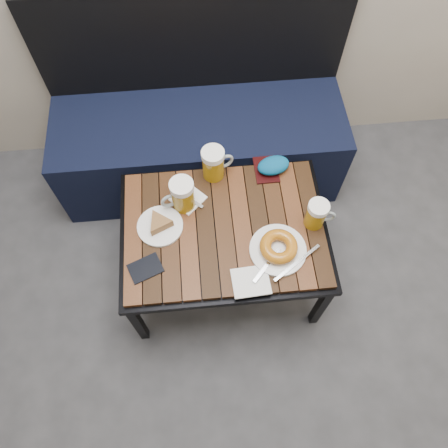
{
  "coord_description": "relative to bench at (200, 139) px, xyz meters",
  "views": [
    {
      "loc": [
        -0.16,
        0.34,
        2.02
      ],
      "look_at": [
        -0.09,
        1.14,
        0.5
      ],
      "focal_mm": 35.0,
      "sensor_mm": 36.0,
      "label": 1
    }
  ],
  "objects": [
    {
      "name": "room_shell",
      "position": [
        0.15,
        -1.26,
        1.48
      ],
      "size": [
        4.0,
        4.0,
        4.0
      ],
      "color": "gray",
      "rests_on": "ground"
    },
    {
      "name": "bench",
      "position": [
        0.0,
        0.0,
        0.0
      ],
      "size": [
        1.4,
        0.5,
        0.95
      ],
      "color": "black",
      "rests_on": "ground"
    },
    {
      "name": "cafe_table",
      "position": [
        0.07,
        -0.62,
        0.16
      ],
      "size": [
        0.84,
        0.62,
        0.47
      ],
      "color": "black",
      "rests_on": "ground"
    },
    {
      "name": "beer_mug_left",
      "position": [
        -0.09,
        -0.5,
        0.28
      ],
      "size": [
        0.15,
        0.11,
        0.15
      ],
      "rotation": [
        0.0,
        0.0,
        3.4
      ],
      "color": "#986F0C",
      "rests_on": "cafe_table"
    },
    {
      "name": "beer_mug_centre",
      "position": [
        0.05,
        -0.36,
        0.28
      ],
      "size": [
        0.15,
        0.11,
        0.15
      ],
      "rotation": [
        0.0,
        0.0,
        0.32
      ],
      "color": "#986F0C",
      "rests_on": "cafe_table"
    },
    {
      "name": "beer_mug_right",
      "position": [
        0.43,
        -0.63,
        0.27
      ],
      "size": [
        0.12,
        0.09,
        0.13
      ],
      "rotation": [
        0.0,
        0.0,
        -0.15
      ],
      "color": "#986F0C",
      "rests_on": "cafe_table"
    },
    {
      "name": "plate_pie",
      "position": [
        -0.19,
        -0.59,
        0.22
      ],
      "size": [
        0.18,
        0.18,
        0.05
      ],
      "color": "white",
      "rests_on": "cafe_table"
    },
    {
      "name": "plate_bagel",
      "position": [
        0.26,
        -0.74,
        0.22
      ],
      "size": [
        0.28,
        0.24,
        0.06
      ],
      "color": "white",
      "rests_on": "cafe_table"
    },
    {
      "name": "napkin_left",
      "position": [
        -0.07,
        -0.47,
        0.2
      ],
      "size": [
        0.16,
        0.16,
        0.01
      ],
      "rotation": [
        0.0,
        0.0,
        0.76
      ],
      "color": "white",
      "rests_on": "cafe_table"
    },
    {
      "name": "napkin_right",
      "position": [
        0.14,
        -0.86,
        0.2
      ],
      "size": [
        0.15,
        0.13,
        0.01
      ],
      "rotation": [
        0.0,
        0.0,
        0.06
      ],
      "color": "white",
      "rests_on": "cafe_table"
    },
    {
      "name": "passport_navy",
      "position": [
        -0.25,
        -0.77,
        0.2
      ],
      "size": [
        0.15,
        0.13,
        0.01
      ],
      "primitive_type": "cube",
      "rotation": [
        0.0,
        0.0,
        -1.19
      ],
      "color": "black",
      "rests_on": "cafe_table"
    },
    {
      "name": "passport_burgundy",
      "position": [
        0.27,
        -0.36,
        0.2
      ],
      "size": [
        0.1,
        0.14,
        0.01
      ],
      "primitive_type": "cube",
      "rotation": [
        0.0,
        0.0,
        0.01
      ],
      "color": "black",
      "rests_on": "cafe_table"
    },
    {
      "name": "knit_pouch",
      "position": [
        0.3,
        -0.36,
        0.23
      ],
      "size": [
        0.16,
        0.12,
        0.06
      ],
      "primitive_type": "ellipsoid",
      "rotation": [
        0.0,
        0.0,
        0.22
      ],
      "color": "navy",
      "rests_on": "cafe_table"
    }
  ]
}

